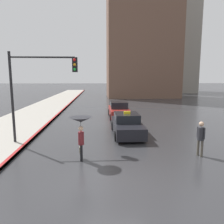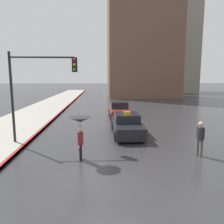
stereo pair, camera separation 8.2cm
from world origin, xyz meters
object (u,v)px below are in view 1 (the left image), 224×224
sedan_red (119,110)px  pedestrian_man (201,136)px  traffic_light (39,80)px  taxi (127,125)px  pedestrian_with_umbrella (81,125)px

sedan_red → pedestrian_man: size_ratio=2.72×
pedestrian_man → sedan_red: bearing=169.4°
pedestrian_man → traffic_light: size_ratio=0.33×
sedan_red → traffic_light: (-5.28, -8.48, 2.98)m
traffic_light → sedan_red: bearing=58.1°
sedan_red → taxi: bearing=89.2°
taxi → traffic_light: 6.29m
taxi → pedestrian_with_umbrella: 5.44m
pedestrian_with_umbrella → pedestrian_man: bearing=-91.4°
taxi → traffic_light: size_ratio=0.90×
taxi → pedestrian_man: (3.03, -4.39, 0.37)m
sedan_red → pedestrian_man: pedestrian_man is taller
sedan_red → traffic_light: traffic_light is taller
taxi → traffic_light: traffic_light is taller
pedestrian_with_umbrella → pedestrian_man: size_ratio=1.19×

